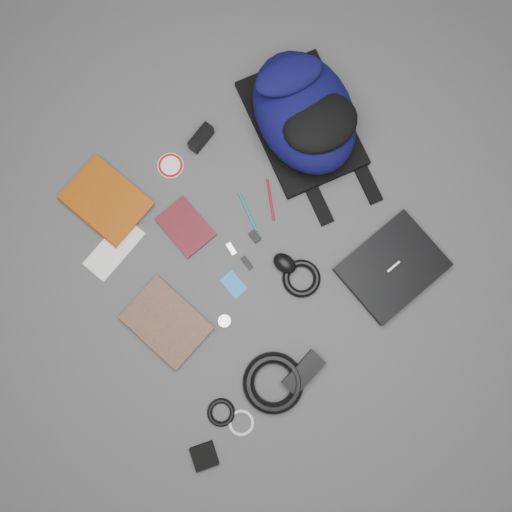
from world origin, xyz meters
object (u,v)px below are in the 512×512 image
compact_camera (201,138)px  mouse (285,263)px  textbook_red (86,223)px  dvd_case (186,227)px  power_brick (304,372)px  pouch (204,456)px  comic_book (147,344)px  laptop (392,267)px  backpack (304,112)px

compact_camera → mouse: (0.04, -0.52, -0.01)m
mouse → textbook_red: bearing=117.2°
dvd_case → power_brick: bearing=-91.2°
pouch → comic_book: bearing=89.6°
mouse → pouch: 0.67m
mouse → power_brick: bearing=-131.8°
dvd_case → mouse: 0.36m
textbook_red → compact_camera: bearing=-12.9°
textbook_red → mouse: mouse is taller
laptop → textbook_red: 1.05m
mouse → power_brick: size_ratio=0.57×
backpack → mouse: size_ratio=5.88×
laptop → compact_camera: 0.79m
pouch → compact_camera: bearing=62.0°
dvd_case → textbook_red: bearing=137.6°
laptop → mouse: size_ratio=3.76×
textbook_red → comic_book: textbook_red is taller
laptop → dvd_case: size_ratio=1.78×
dvd_case → compact_camera: bearing=40.3°
laptop → compact_camera: compact_camera is taller
textbook_red → mouse: bearing=-62.0°
comic_book → power_brick: power_brick is taller
textbook_red → backpack: bearing=-24.5°
power_brick → textbook_red: bearing=99.1°
textbook_red → compact_camera: 0.49m
mouse → compact_camera: bearing=72.1°
textbook_red → dvd_case: (0.29, -0.17, -0.01)m
dvd_case → pouch: bearing=-124.8°
textbook_red → comic_book: size_ratio=1.03×
dvd_case → compact_camera: compact_camera is taller
backpack → textbook_red: bearing=-177.9°
mouse → backpack: bearing=31.5°
comic_book → pouch: same height
comic_book → mouse: (0.53, 0.01, 0.01)m
textbook_red → comic_book: 0.46m
textbook_red → mouse: size_ratio=3.21×
backpack → compact_camera: (-0.33, 0.12, -0.08)m
comic_book → textbook_red: bearing=69.8°
backpack → textbook_red: 0.82m
backpack → power_brick: size_ratio=3.37×
pouch → power_brick: bearing=10.2°
textbook_red → power_brick: bearing=-84.4°
laptop → comic_book: 0.86m
laptop → backpack: bearing=80.6°
comic_book → compact_camera: bearing=28.1°
dvd_case → mouse: bearing=-61.1°
backpack → dvd_case: bearing=-161.1°
backpack → compact_camera: bearing=166.0°
mouse → comic_book: bearing=159.1°
mouse → power_brick: mouse is taller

